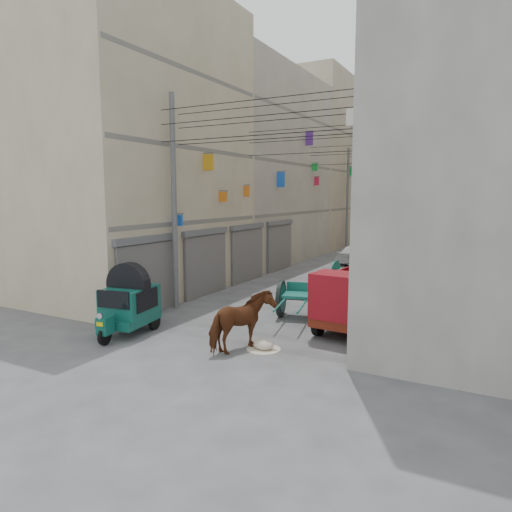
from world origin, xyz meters
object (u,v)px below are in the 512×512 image
Objects in this scene: feed_sack at (264,344)px; distant_car_green at (418,230)px; mini_truck at (350,303)px; second_cart at (348,273)px; distant_car_white at (361,254)px; auto_rickshaw at (129,302)px; tonga_cart at (298,299)px; distant_car_grey at (423,247)px; horse at (242,322)px.

distant_car_green is (-2.01, 40.50, 0.44)m from feed_sack.
second_cart is (-2.25, 7.36, -0.34)m from mini_truck.
second_cart is at bearing 119.75° from distant_car_white.
auto_rickshaw is 4.18× the size of feed_sack.
distant_car_white is at bearing 103.07° from second_cart.
feed_sack is 40.55m from distant_car_green.
mini_truck is 15.02m from distant_car_white.
tonga_cart is 0.80× the size of distant_car_white.
distant_car_grey is at bearing 87.45° from feed_sack.
tonga_cart is 6.42m from second_cart.
distant_car_grey is (1.50, 23.10, -0.17)m from horse.
tonga_cart is at bearing -96.46° from distant_car_grey.
feed_sack is at bearing 115.75° from distant_car_white.
distant_car_grey is at bearing -74.81° from horse.
second_cart is 0.71× the size of horse.
tonga_cart is at bearing 97.62° from feed_sack.
auto_rickshaw reaches higher than distant_car_grey.
auto_rickshaw is at bearing -172.30° from feed_sack.
horse is 0.51× the size of distant_car_white.
horse is at bearing -142.87° from feed_sack.
mini_truck reaches higher than distant_car_green.
auto_rickshaw is 0.63× the size of distant_car_grey.
second_cart is 2.32× the size of feed_sack.
horse is (0.09, -10.39, 0.20)m from second_cart.
second_cart is (3.85, 10.62, -0.38)m from auto_rickshaw.
horse reaches higher than distant_car_green.
horse is (-0.01, -3.97, 0.15)m from tonga_cart.
mini_truck reaches higher than horse.
auto_rickshaw reaches higher than tonga_cart.
second_cart is (-0.10, 6.42, -0.05)m from tonga_cart.
feed_sack is at bearing -95.29° from tonga_cart.
auto_rickshaw reaches higher than second_cart.
distant_car_green is (-3.68, 37.84, -0.38)m from mini_truck.
auto_rickshaw is at bearing 82.98° from distant_car_green.
mini_truck is at bearing -36.45° from tonga_cart.
mini_truck is at bearing -90.13° from distant_car_grey.
horse is 23.15m from distant_car_grey.
tonga_cart is at bearing 115.39° from distant_car_white.
distant_car_green is (-1.53, 36.90, -0.09)m from tonga_cart.
second_cart is 30.51m from distant_car_green.
second_cart is at bearing 61.30° from auto_rickshaw.
distant_car_grey is (1.01, 22.73, 0.51)m from feed_sack.
second_cart is 0.34× the size of distant_car_green.
mini_truck reaches higher than distant_car_grey.
auto_rickshaw is 23.96m from distant_car_grey.
distant_car_white is at bearing -119.86° from distant_car_grey.
tonga_cart is 13.72m from distant_car_white.
feed_sack is at bearing -117.29° from mini_truck.
distant_car_grey is at bearing 96.00° from distant_car_green.
distant_car_grey is at bearing 68.09° from auto_rickshaw.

